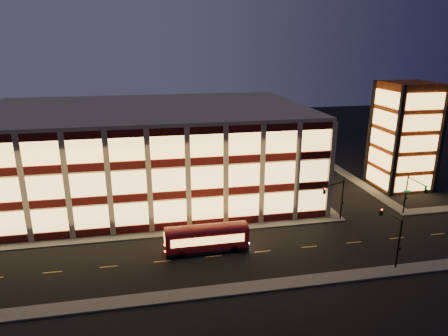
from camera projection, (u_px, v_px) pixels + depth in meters
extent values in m
plane|color=black|center=(176.00, 236.00, 52.00)|extent=(200.00, 200.00, 0.00)
cube|color=#514F4C|center=(152.00, 234.00, 52.37)|extent=(54.00, 2.00, 0.15)
cube|color=#514F4C|center=(296.00, 182.00, 72.10)|extent=(2.00, 30.00, 0.15)
cube|color=#514F4C|center=(441.00, 209.00, 60.21)|extent=(14.00, 2.00, 0.15)
cube|color=#514F4C|center=(352.00, 178.00, 74.10)|extent=(2.00, 30.00, 0.15)
cube|color=#514F4C|center=(186.00, 295.00, 39.80)|extent=(100.00, 2.00, 0.15)
cube|color=tan|center=(148.00, 152.00, 65.28)|extent=(50.00, 30.00, 14.00)
cube|color=tan|center=(145.00, 108.00, 63.12)|extent=(50.40, 30.40, 0.50)
cube|color=#470C0A|center=(152.00, 227.00, 53.02)|extent=(50.10, 0.25, 1.00)
cube|color=#FFCF6B|center=(151.00, 213.00, 52.41)|extent=(49.00, 0.20, 3.00)
cube|color=#470C0A|center=(292.00, 179.00, 71.76)|extent=(0.25, 30.10, 1.00)
cube|color=#FFCF6B|center=(292.00, 168.00, 71.13)|extent=(0.20, 29.00, 3.00)
cube|color=#470C0A|center=(150.00, 197.00, 51.71)|extent=(50.10, 0.25, 1.00)
cube|color=#FFCF6B|center=(149.00, 181.00, 51.10)|extent=(49.00, 0.20, 3.00)
cube|color=#470C0A|center=(293.00, 156.00, 70.45)|extent=(0.25, 30.10, 1.00)
cube|color=#FFCF6B|center=(293.00, 144.00, 69.82)|extent=(0.20, 29.00, 3.00)
cube|color=#470C0A|center=(148.00, 164.00, 50.39)|extent=(50.10, 0.25, 1.00)
cube|color=#FFCF6B|center=(147.00, 148.00, 49.78)|extent=(49.00, 0.20, 3.00)
cube|color=#470C0A|center=(294.00, 131.00, 69.13)|extent=(0.25, 30.10, 1.00)
cube|color=#FFCF6B|center=(295.00, 119.00, 68.50)|extent=(0.20, 29.00, 3.00)
cube|color=#8C3814|center=(404.00, 136.00, 67.84)|extent=(8.00, 8.00, 18.00)
cube|color=black|center=(397.00, 142.00, 63.37)|extent=(0.60, 0.60, 18.00)
cube|color=black|center=(441.00, 140.00, 64.83)|extent=(0.60, 0.60, 18.00)
cube|color=black|center=(370.00, 132.00, 70.86)|extent=(0.60, 0.60, 18.00)
cube|color=black|center=(410.00, 130.00, 72.32)|extent=(0.60, 0.60, 18.00)
cube|color=#E9AE51|center=(413.00, 184.00, 66.18)|extent=(6.60, 0.16, 2.60)
cube|color=#E9AE51|center=(377.00, 177.00, 69.25)|extent=(0.16, 6.60, 2.60)
cube|color=#E9AE51|center=(416.00, 164.00, 65.16)|extent=(6.60, 0.16, 2.60)
cube|color=#E9AE51|center=(380.00, 159.00, 68.24)|extent=(0.16, 6.60, 2.60)
cube|color=#E9AE51|center=(419.00, 144.00, 64.14)|extent=(6.60, 0.16, 2.60)
cube|color=#E9AE51|center=(382.00, 139.00, 67.22)|extent=(0.16, 6.60, 2.60)
cube|color=#E9AE51|center=(422.00, 123.00, 63.12)|extent=(6.60, 0.16, 2.60)
cube|color=#E9AE51|center=(384.00, 119.00, 66.20)|extent=(0.16, 6.60, 2.60)
cube|color=#E9AE51|center=(426.00, 101.00, 62.11)|extent=(6.60, 0.16, 2.60)
cube|color=#E9AE51|center=(387.00, 99.00, 65.19)|extent=(0.16, 6.60, 2.60)
cylinder|color=black|center=(342.00, 200.00, 56.14)|extent=(0.18, 0.18, 6.00)
cylinder|color=black|center=(334.00, 184.00, 54.31)|extent=(3.56, 1.63, 0.14)
cube|color=black|center=(324.00, 190.00, 53.44)|extent=(0.32, 0.32, 0.95)
sphere|color=#FF0C05|center=(325.00, 189.00, 53.18)|extent=(0.20, 0.20, 0.20)
cube|color=black|center=(342.00, 203.00, 56.07)|extent=(0.25, 0.18, 0.28)
cylinder|color=black|center=(406.00, 195.00, 57.96)|extent=(0.18, 0.18, 6.00)
cylinder|color=black|center=(417.00, 182.00, 55.28)|extent=(0.14, 4.00, 0.14)
cube|color=black|center=(426.00, 190.00, 53.56)|extent=(0.32, 0.32, 0.95)
sphere|color=#0CFF26|center=(428.00, 188.00, 53.30)|extent=(0.20, 0.20, 0.20)
cube|color=black|center=(406.00, 198.00, 57.90)|extent=(0.25, 0.18, 0.28)
cube|color=#0C7226|center=(407.00, 191.00, 57.64)|extent=(1.20, 0.06, 0.28)
cylinder|color=black|center=(399.00, 244.00, 43.68)|extent=(0.18, 0.18, 6.00)
cylinder|color=black|center=(391.00, 214.00, 44.75)|extent=(0.14, 4.00, 0.14)
cube|color=black|center=(381.00, 211.00, 46.77)|extent=(0.32, 0.32, 0.95)
sphere|color=#FF0C05|center=(382.00, 210.00, 46.51)|extent=(0.20, 0.20, 0.20)
cube|color=black|center=(399.00, 248.00, 43.61)|extent=(0.25, 0.18, 0.28)
cube|color=maroon|center=(206.00, 238.00, 47.90)|extent=(9.95, 2.56, 2.28)
cube|color=black|center=(207.00, 248.00, 48.30)|extent=(9.95, 2.56, 0.35)
cylinder|color=black|center=(181.00, 254.00, 46.64)|extent=(0.90, 0.31, 0.89)
cylinder|color=black|center=(180.00, 246.00, 48.68)|extent=(0.90, 0.31, 0.89)
cylinder|color=black|center=(234.00, 249.00, 47.85)|extent=(0.90, 0.31, 0.89)
cylinder|color=black|center=(230.00, 241.00, 49.89)|extent=(0.90, 0.31, 0.89)
cube|color=#E9AE51|center=(208.00, 241.00, 46.62)|extent=(8.74, 0.13, 0.99)
cube|color=#E9AE51|center=(205.00, 231.00, 49.00)|extent=(8.74, 0.13, 0.99)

